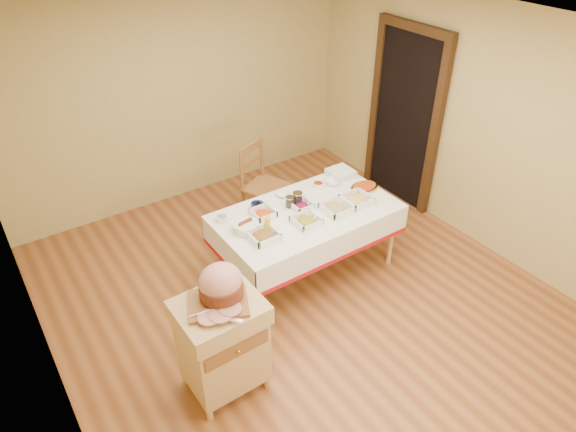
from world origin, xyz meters
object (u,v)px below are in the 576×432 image
object	(u,v)px
plate_stack	(341,173)
preserve_jar_right	(298,199)
butcher_cart	(222,341)
mustard_bottle	(268,223)
bread_basket	(246,227)
preserve_jar_left	(290,202)
dining_chair	(263,185)
dining_table	(306,224)
brass_platter	(364,187)
ham_on_board	(220,286)

from	to	relation	value
plate_stack	preserve_jar_right	bearing A→B (deg)	-164.93
butcher_cart	mustard_bottle	bearing A→B (deg)	39.89
butcher_cart	bread_basket	size ratio (longest dim) A/B	3.64
preserve_jar_left	dining_chair	bearing A→B (deg)	76.35
preserve_jar_right	dining_table	bearing A→B (deg)	-91.23
preserve_jar_left	brass_platter	world-z (taller)	preserve_jar_left
ham_on_board	preserve_jar_right	size ratio (longest dim) A/B	3.58
preserve_jar_right	brass_platter	distance (m)	0.77
bread_basket	brass_platter	world-z (taller)	bread_basket
ham_on_board	plate_stack	distance (m)	2.40
brass_platter	plate_stack	bearing A→B (deg)	95.60
butcher_cart	preserve_jar_left	xyz separation A→B (m)	(1.32, 0.99, 0.30)
mustard_bottle	brass_platter	size ratio (longest dim) A/B	0.55
butcher_cart	ham_on_board	xyz separation A→B (m)	(0.05, 0.04, 0.52)
ham_on_board	mustard_bottle	world-z (taller)	ham_on_board
mustard_bottle	brass_platter	bearing A→B (deg)	2.66
butcher_cart	plate_stack	xyz separation A→B (m)	(2.14, 1.18, 0.28)
dining_table	preserve_jar_right	world-z (taller)	preserve_jar_right
butcher_cart	dining_table	bearing A→B (deg)	30.28
dining_chair	ham_on_board	distance (m)	2.39
preserve_jar_right	brass_platter	size ratio (longest dim) A/B	0.41
ham_on_board	mustard_bottle	xyz separation A→B (m)	(0.87, 0.73, -0.20)
ham_on_board	preserve_jar_left	distance (m)	1.61
ham_on_board	brass_platter	xyz separation A→B (m)	(2.13, 0.79, -0.26)
ham_on_board	bread_basket	distance (m)	1.11
dining_table	ham_on_board	size ratio (longest dim) A/B	3.88
dining_chair	preserve_jar_right	xyz separation A→B (m)	(-0.11, -0.86, 0.29)
mustard_bottle	brass_platter	world-z (taller)	mustard_bottle
dining_table	preserve_jar_left	distance (m)	0.28
dining_chair	preserve_jar_left	distance (m)	0.93
preserve_jar_right	brass_platter	bearing A→B (deg)	-11.91
dining_table	mustard_bottle	distance (m)	0.55
preserve_jar_left	bread_basket	world-z (taller)	preserve_jar_left
preserve_jar_right	brass_platter	xyz separation A→B (m)	(0.76, -0.16, -0.04)
dining_table	bread_basket	xyz separation A→B (m)	(-0.67, 0.05, 0.21)
preserve_jar_right	ham_on_board	bearing A→B (deg)	-145.27
dining_table	dining_chair	size ratio (longest dim) A/B	1.78
dining_table	preserve_jar_left	size ratio (longest dim) A/B	15.67
preserve_jar_left	preserve_jar_right	xyz separation A→B (m)	(0.10, 0.00, 0.01)
butcher_cart	bread_basket	xyz separation A→B (m)	(0.74, 0.88, 0.29)
brass_platter	dining_chair	bearing A→B (deg)	122.35
dining_table	brass_platter	distance (m)	0.78
dining_chair	preserve_jar_left	size ratio (longest dim) A/B	8.79
dining_chair	mustard_bottle	world-z (taller)	dining_chair
dining_table	ham_on_board	xyz separation A→B (m)	(-1.37, -0.79, 0.44)
dining_chair	plate_stack	size ratio (longest dim) A/B	3.98
dining_chair	plate_stack	distance (m)	0.94
bread_basket	plate_stack	distance (m)	1.43
plate_stack	brass_platter	bearing A→B (deg)	-84.40
dining_table	bread_basket	bearing A→B (deg)	175.73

